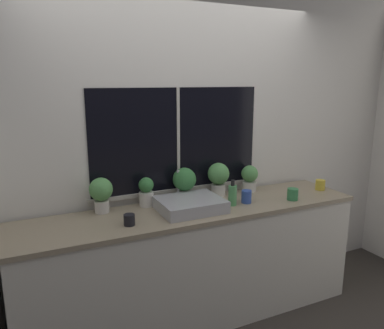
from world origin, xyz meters
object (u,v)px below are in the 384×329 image
Objects in this scene: mug_green at (293,194)px; mug_black at (129,220)px; soap_bottle at (232,195)px; potted_plant_center at (184,181)px; potted_plant_far_right at (250,177)px; potted_plant_left at (146,192)px; potted_plant_right at (218,177)px; potted_plant_far_left at (101,192)px; mug_blue at (246,197)px; mug_yellow at (320,185)px; sink at (190,204)px.

mug_black is (-1.37, 0.03, -0.01)m from mug_green.
potted_plant_center is at bearing 136.84° from soap_bottle.
potted_plant_far_right reaches higher than mug_black.
mug_green is at bearing -17.94° from potted_plant_left.
mug_green is at bearing -36.63° from potted_plant_right.
potted_plant_far_left reaches higher than potted_plant_left.
potted_plant_right is 1.23× the size of potted_plant_far_right.
mug_blue is (0.11, -0.27, -0.11)m from potted_plant_right.
mug_green reaches higher than mug_yellow.
potted_plant_far_left is 1.29× the size of soap_bottle.
potted_plant_far_left is 0.35m from potted_plant_left.
mug_blue is (0.43, -0.27, -0.11)m from potted_plant_center.
potted_plant_far_right is 2.25× the size of mug_blue.
mug_blue is 1.34× the size of mug_black.
soap_bottle is 0.94m from mug_yellow.
mug_green is (0.50, -0.37, -0.12)m from potted_plant_right.
sink is 0.27m from potted_plant_center.
mug_blue is at bearing -127.51° from potted_plant_far_right.
mug_black is (-0.85, -0.06, -0.05)m from soap_bottle.
potted_plant_center is 2.83× the size of mug_green.
mug_black is at bearing -176.20° from mug_blue.
mug_green is (1.49, -0.37, -0.11)m from potted_plant_far_left.
sink is 0.67m from potted_plant_far_left.
potted_plant_far_right is at bearing 38.77° from soap_bottle.
potted_plant_far_right reaches higher than mug_yellow.
potted_plant_right is 2.75× the size of mug_blue.
mug_blue is (0.75, -0.27, -0.07)m from potted_plant_left.
potted_plant_left reaches higher than mug_green.
mug_black is 0.84× the size of mug_yellow.
potted_plant_right reaches higher than potted_plant_left.
potted_plant_far_right is at bearing 0.00° from potted_plant_left.
potted_plant_center reaches higher than mug_blue.
mug_green is (0.18, -0.37, -0.08)m from potted_plant_far_right.
potted_plant_far_left is 2.92× the size of mug_yellow.
sink is at bearing 175.75° from mug_blue.
potted_plant_right is at bearing 31.92° from sink.
soap_bottle is at bearing -95.11° from potted_plant_right.
mug_black is (-0.23, -0.34, -0.08)m from potted_plant_left.
potted_plant_left is (-0.27, 0.23, 0.07)m from sink.
mug_blue is (1.10, -0.27, -0.11)m from potted_plant_far_left.
potted_plant_left is 0.80m from mug_blue.
potted_plant_center is (0.06, 0.23, 0.12)m from sink.
mug_yellow is at bearing 1.83° from mug_blue.
sink is 1.29m from mug_yellow.
potted_plant_center is at bearing 155.59° from mug_green.
sink is at bearing -148.08° from potted_plant_right.
potted_plant_far_left is at bearing 164.21° from soap_bottle.
mug_green reaches higher than mug_black.
potted_plant_left reaches higher than mug_blue.
mug_green is (0.87, -0.14, 0.00)m from sink.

